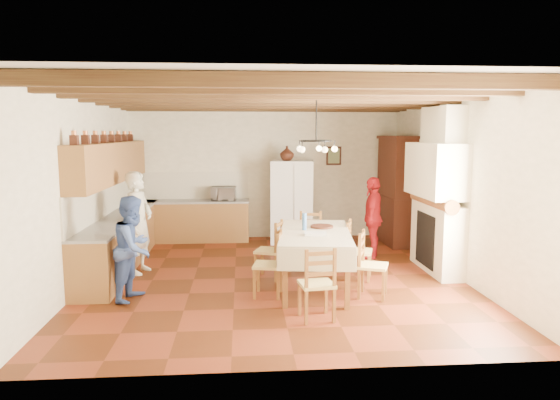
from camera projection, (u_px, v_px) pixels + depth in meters
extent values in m
cube|color=#491F0C|center=(275.00, 278.00, 8.23)|extent=(6.00, 6.50, 0.02)
cube|color=beige|center=(275.00, 92.00, 7.82)|extent=(6.00, 6.50, 0.02)
cube|color=beige|center=(265.00, 172.00, 11.25)|extent=(6.00, 0.02, 3.00)
cube|color=beige|center=(298.00, 224.00, 4.80)|extent=(6.00, 0.02, 3.00)
cube|color=beige|center=(83.00, 189.00, 7.80)|extent=(0.02, 6.50, 3.00)
cube|color=beige|center=(456.00, 186.00, 8.26)|extent=(0.02, 6.50, 3.00)
cube|color=brown|center=(122.00, 241.00, 9.00)|extent=(0.60, 4.30, 0.86)
cube|color=brown|center=(196.00, 222.00, 10.97)|extent=(2.30, 0.60, 0.86)
cube|color=slate|center=(121.00, 216.00, 8.94)|extent=(0.62, 4.30, 0.04)
cube|color=slate|center=(196.00, 201.00, 10.90)|extent=(2.34, 0.62, 0.04)
cube|color=silver|center=(104.00, 199.00, 8.87)|extent=(0.03, 4.30, 0.60)
cube|color=silver|center=(196.00, 185.00, 11.14)|extent=(2.30, 0.03, 0.60)
cube|color=brown|center=(112.00, 162.00, 8.80)|extent=(0.35, 4.20, 0.70)
cube|color=#321B15|center=(334.00, 156.00, 11.29)|extent=(0.34, 0.03, 0.42)
cube|color=white|center=(292.00, 202.00, 10.77)|extent=(0.98, 0.85, 1.78)
cube|color=silver|center=(315.00, 233.00, 7.55)|extent=(1.28, 2.14, 0.05)
cube|color=brown|center=(285.00, 278.00, 6.74)|extent=(0.08, 0.08, 0.84)
cube|color=brown|center=(347.00, 279.00, 6.70)|extent=(0.08, 0.08, 0.84)
cube|color=brown|center=(289.00, 248.00, 8.53)|extent=(0.08, 0.08, 0.84)
cube|color=brown|center=(338.00, 248.00, 8.49)|extent=(0.08, 0.08, 0.84)
torus|color=black|center=(316.00, 141.00, 7.37)|extent=(0.47, 0.47, 0.03)
imported|color=silver|center=(139.00, 223.00, 8.41)|extent=(0.56, 0.72, 1.73)
imported|color=#395398|center=(134.00, 248.00, 7.08)|extent=(0.73, 0.85, 1.50)
imported|color=red|center=(373.00, 217.00, 9.47)|extent=(0.68, 0.98, 1.55)
imported|color=silver|center=(224.00, 193.00, 10.93)|extent=(0.55, 0.39, 0.29)
imported|color=#35160E|center=(287.00, 153.00, 10.62)|extent=(0.35, 0.35, 0.31)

